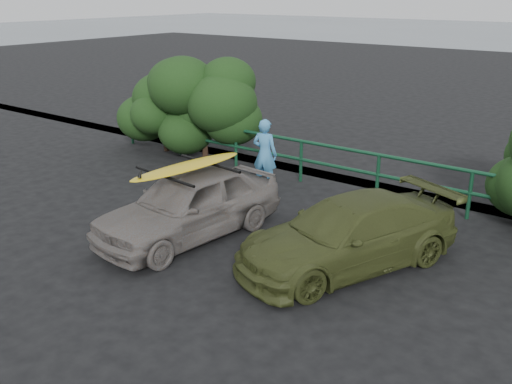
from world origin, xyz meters
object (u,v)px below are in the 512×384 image
olive_vehicle (348,234)px  man (265,154)px  surfboard (187,166)px  sedan (189,204)px  guardrail (338,168)px

olive_vehicle → man: size_ratio=2.43×
olive_vehicle → surfboard: surfboard is taller
sedan → olive_vehicle: bearing=19.7°
sedan → surfboard: size_ratio=1.52×
surfboard → olive_vehicle: bearing=19.7°
guardrail → surfboard: (-0.89, -4.01, 0.86)m
guardrail → surfboard: surfboard is taller
guardrail → sedan: (-0.89, -4.01, 0.12)m
sedan → olive_vehicle: size_ratio=0.95×
man → surfboard: man is taller
sedan → man: 3.15m
olive_vehicle → surfboard: size_ratio=1.60×
sedan → surfboard: surfboard is taller
olive_vehicle → surfboard: 3.12m
olive_vehicle → sedan: bearing=-143.4°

